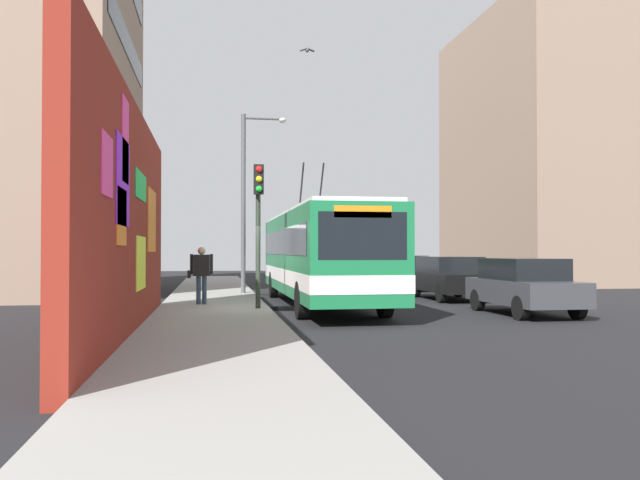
{
  "coord_description": "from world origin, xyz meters",
  "views": [
    {
      "loc": [
        -18.45,
        1.63,
        1.79
      ],
      "look_at": [
        1.5,
        -1.72,
        2.14
      ],
      "focal_mm": 35.93,
      "sensor_mm": 36.0,
      "label": 1
    }
  ],
  "objects_px": {
    "street_lamp": "(248,191)",
    "parked_car_navy": "(402,272)",
    "pedestrian_midblock": "(201,270)",
    "traffic_light": "(258,211)",
    "parked_car_black": "(450,277)",
    "city_bus": "(319,253)",
    "parked_car_dark_gray": "(524,285)"
  },
  "relations": [
    {
      "from": "parked_car_navy",
      "to": "city_bus",
      "type": "bearing_deg",
      "value": 146.81
    },
    {
      "from": "street_lamp",
      "to": "parked_car_navy",
      "type": "bearing_deg",
      "value": -65.24
    },
    {
      "from": "pedestrian_midblock",
      "to": "street_lamp",
      "type": "bearing_deg",
      "value": -18.55
    },
    {
      "from": "parked_car_black",
      "to": "parked_car_dark_gray",
      "type": "bearing_deg",
      "value": -180.0
    },
    {
      "from": "city_bus",
      "to": "parked_car_black",
      "type": "xyz_separation_m",
      "value": [
        1.89,
        -5.2,
        -0.88
      ]
    },
    {
      "from": "parked_car_black",
      "to": "parked_car_navy",
      "type": "bearing_deg",
      "value": -0.0
    },
    {
      "from": "parked_car_dark_gray",
      "to": "parked_car_navy",
      "type": "relative_size",
      "value": 0.94
    },
    {
      "from": "city_bus",
      "to": "parked_car_dark_gray",
      "type": "bearing_deg",
      "value": -125.94
    },
    {
      "from": "parked_car_navy",
      "to": "pedestrian_midblock",
      "type": "distance_m",
      "value": 12.34
    },
    {
      "from": "city_bus",
      "to": "traffic_light",
      "type": "height_order",
      "value": "city_bus"
    },
    {
      "from": "parked_car_black",
      "to": "pedestrian_midblock",
      "type": "relative_size",
      "value": 2.42
    },
    {
      "from": "parked_car_dark_gray",
      "to": "traffic_light",
      "type": "height_order",
      "value": "traffic_light"
    },
    {
      "from": "city_bus",
      "to": "parked_car_dark_gray",
      "type": "relative_size",
      "value": 3.01
    },
    {
      "from": "parked_car_navy",
      "to": "street_lamp",
      "type": "distance_m",
      "value": 8.66
    },
    {
      "from": "city_bus",
      "to": "pedestrian_midblock",
      "type": "distance_m",
      "value": 3.85
    },
    {
      "from": "parked_car_black",
      "to": "pedestrian_midblock",
      "type": "bearing_deg",
      "value": 104.99
    },
    {
      "from": "parked_car_navy",
      "to": "pedestrian_midblock",
      "type": "xyz_separation_m",
      "value": [
        -8.46,
        8.98,
        0.36
      ]
    },
    {
      "from": "city_bus",
      "to": "pedestrian_midblock",
      "type": "height_order",
      "value": "city_bus"
    },
    {
      "from": "parked_car_dark_gray",
      "to": "parked_car_black",
      "type": "xyz_separation_m",
      "value": [
        5.66,
        0.0,
        0.0
      ]
    },
    {
      "from": "city_bus",
      "to": "street_lamp",
      "type": "height_order",
      "value": "street_lamp"
    },
    {
      "from": "traffic_light",
      "to": "street_lamp",
      "type": "bearing_deg",
      "value": -0.71
    },
    {
      "from": "pedestrian_midblock",
      "to": "traffic_light",
      "type": "xyz_separation_m",
      "value": [
        -1.84,
        -1.63,
        1.73
      ]
    },
    {
      "from": "parked_car_black",
      "to": "traffic_light",
      "type": "height_order",
      "value": "traffic_light"
    },
    {
      "from": "pedestrian_midblock",
      "to": "traffic_light",
      "type": "distance_m",
      "value": 3.0
    },
    {
      "from": "parked_car_black",
      "to": "pedestrian_midblock",
      "type": "height_order",
      "value": "pedestrian_midblock"
    },
    {
      "from": "parked_car_navy",
      "to": "parked_car_dark_gray",
      "type": "bearing_deg",
      "value": 180.0
    },
    {
      "from": "city_bus",
      "to": "street_lamp",
      "type": "relative_size",
      "value": 1.76
    },
    {
      "from": "parked_car_navy",
      "to": "traffic_light",
      "type": "height_order",
      "value": "traffic_light"
    },
    {
      "from": "pedestrian_midblock",
      "to": "traffic_light",
      "type": "relative_size",
      "value": 0.43
    },
    {
      "from": "parked_car_black",
      "to": "street_lamp",
      "type": "xyz_separation_m",
      "value": [
        2.7,
        7.26,
        3.32
      ]
    },
    {
      "from": "traffic_light",
      "to": "parked_car_navy",
      "type": "bearing_deg",
      "value": -35.52
    },
    {
      "from": "traffic_light",
      "to": "city_bus",
      "type": "bearing_deg",
      "value": -42.46
    }
  ]
}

